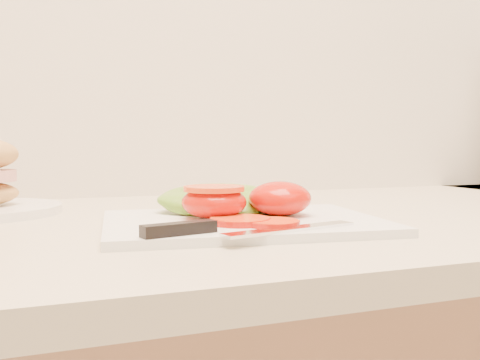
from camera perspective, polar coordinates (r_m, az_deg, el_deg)
name	(u,v)px	position (r m, az deg, el deg)	size (l,w,h in m)	color
cutting_board	(243,223)	(0.63, 0.32, -4.58)	(0.32, 0.23, 0.01)	silver
tomato_half_dome	(280,198)	(0.66, 4.27, -1.97)	(0.08, 0.08, 0.04)	red
tomato_half_cut	(214,201)	(0.63, -2.78, -2.22)	(0.08, 0.08, 0.04)	red
tomato_slice_0	(240,221)	(0.59, -0.01, -4.36)	(0.07, 0.07, 0.01)	orange
tomato_slice_1	(272,223)	(0.58, 3.47, -4.58)	(0.06, 0.06, 0.01)	orange
lettuce_leaf_0	(221,200)	(0.69, -2.06, -2.15)	(0.16, 0.11, 0.03)	#63A02A
lettuce_leaf_1	(250,201)	(0.71, 1.07, -2.30)	(0.11, 0.08, 0.02)	#63A02A
knife	(224,229)	(0.53, -1.68, -5.23)	(0.23, 0.06, 0.01)	silver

